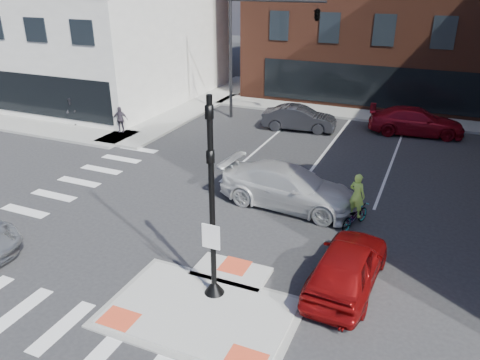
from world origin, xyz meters
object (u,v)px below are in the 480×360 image
at_px(pedestrian_b, 120,119).
at_px(pedestrian_a, 72,111).
at_px(bg_car_red, 416,121).
at_px(red_sedan, 347,265).
at_px(cyclist, 355,209).
at_px(bg_car_dark, 299,118).
at_px(white_pickup, 289,187).

bearing_deg(pedestrian_b, pedestrian_a, 158.52).
distance_m(bg_car_red, pedestrian_b, 17.62).
bearing_deg(red_sedan, pedestrian_a, -23.60).
xyz_separation_m(red_sedan, bg_car_red, (0.64, 16.67, 0.02)).
distance_m(cyclist, pedestrian_a, 19.49).
relative_size(bg_car_red, pedestrian_b, 3.55).
bearing_deg(bg_car_dark, bg_car_red, -80.59).
relative_size(red_sedan, bg_car_red, 0.83).
bearing_deg(bg_car_dark, pedestrian_a, 104.15).
relative_size(bg_car_dark, cyclist, 2.06).
relative_size(red_sedan, pedestrian_a, 2.62).
relative_size(red_sedan, bg_car_dark, 1.02).
relative_size(bg_car_dark, pedestrian_b, 2.90).
bearing_deg(pedestrian_a, bg_car_dark, 45.47).
distance_m(bg_car_red, cyclist, 12.81).
bearing_deg(bg_car_red, red_sedan, 169.99).
distance_m(pedestrian_a, pedestrian_b, 3.64).
height_order(cyclist, pedestrian_b, cyclist).
xyz_separation_m(red_sedan, pedestrian_a, (-19.14, 9.59, 0.24)).
bearing_deg(pedestrian_a, pedestrian_b, 24.20).
distance_m(white_pickup, cyclist, 2.93).
xyz_separation_m(bg_car_dark, bg_car_red, (6.64, 1.97, 0.06)).
xyz_separation_m(red_sedan, white_pickup, (-3.35, 4.59, 0.06)).
bearing_deg(bg_car_dark, white_pickup, -172.43).
xyz_separation_m(pedestrian_a, pedestrian_b, (3.64, 0.00, -0.10)).
xyz_separation_m(white_pickup, cyclist, (2.85, -0.68, -0.11)).
relative_size(pedestrian_a, pedestrian_b, 1.13).
bearing_deg(red_sedan, white_pickup, -50.85).
xyz_separation_m(cyclist, pedestrian_a, (-18.64, 5.68, 0.29)).
bearing_deg(bg_car_dark, cyclist, -160.11).
bearing_deg(cyclist, white_pickup, 6.55).
height_order(bg_car_dark, bg_car_red, bg_car_red).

